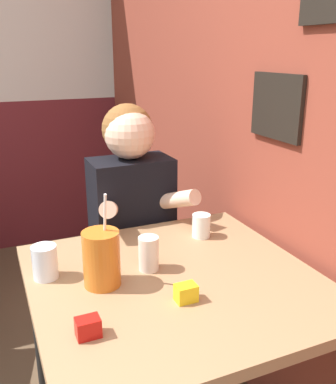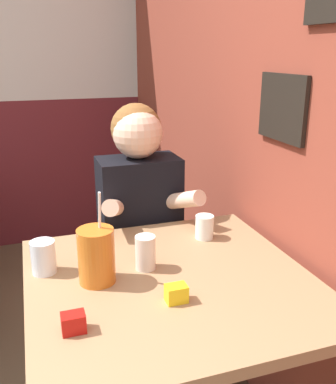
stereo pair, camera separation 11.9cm
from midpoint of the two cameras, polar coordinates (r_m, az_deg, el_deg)
name	(u,v)px [view 2 (the right image)]	position (r m, az deg, el deg)	size (l,w,h in m)	color
brick_wall_right	(209,70)	(2.18, 7.12, 15.84)	(0.08, 4.56, 2.70)	brown
main_table	(170,299)	(1.39, 2.81, -14.07)	(0.87, 0.86, 0.77)	#93704C
person_seated	(140,237)	(1.90, -1.95, -6.06)	(0.42, 0.41, 1.24)	black
cocktail_pitcher	(96,256)	(1.30, -6.94, -8.48)	(0.11, 0.11, 0.29)	#C6661E
glass_near_pitcher	(43,257)	(1.40, -13.95, -8.46)	(0.08, 0.08, 0.11)	silver
glass_center	(204,227)	(1.61, 6.99, -4.67)	(0.07, 0.07, 0.09)	silver
glass_far_side	(145,253)	(1.38, -0.55, -8.12)	(0.07, 0.07, 0.11)	silver
condiment_ketchup	(73,323)	(1.13, -9.44, -16.90)	(0.06, 0.04, 0.05)	#B7140F
condiment_mustard	(176,293)	(1.23, 3.97, -13.41)	(0.06, 0.04, 0.05)	yellow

